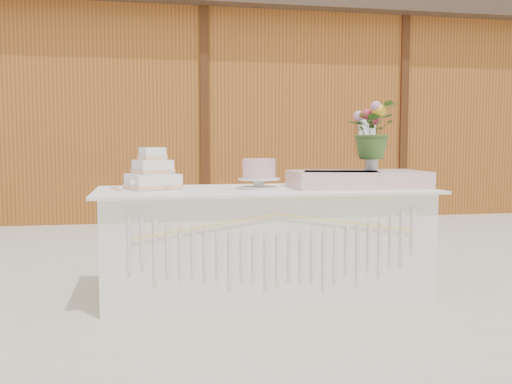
# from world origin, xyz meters

# --- Properties ---
(ground) EXTENTS (80.00, 80.00, 0.00)m
(ground) POSITION_xyz_m (0.00, 0.00, 0.00)
(ground) COLOR beige
(ground) RESTS_ON ground
(barn) EXTENTS (12.60, 4.60, 3.30)m
(barn) POSITION_xyz_m (-0.01, 5.99, 1.68)
(barn) COLOR #A65322
(barn) RESTS_ON ground
(cake_table) EXTENTS (2.40, 1.00, 0.77)m
(cake_table) POSITION_xyz_m (0.00, -0.00, 0.39)
(cake_table) COLOR white
(cake_table) RESTS_ON ground
(wedding_cake) EXTENTS (0.43, 0.43, 0.30)m
(wedding_cake) POSITION_xyz_m (-0.79, 0.09, 0.87)
(wedding_cake) COLOR white
(wedding_cake) RESTS_ON cake_table
(pink_cake_stand) EXTENTS (0.30, 0.30, 0.22)m
(pink_cake_stand) POSITION_xyz_m (-0.04, -0.01, 0.89)
(pink_cake_stand) COLOR white
(pink_cake_stand) RESTS_ON cake_table
(satin_runner) EXTENTS (1.00, 0.62, 0.12)m
(satin_runner) POSITION_xyz_m (0.71, -0.02, 0.83)
(satin_runner) COLOR beige
(satin_runner) RESTS_ON cake_table
(flower_vase) EXTENTS (0.10, 0.10, 0.13)m
(flower_vase) POSITION_xyz_m (0.85, 0.05, 0.96)
(flower_vase) COLOR #B5B5BA
(flower_vase) RESTS_ON satin_runner
(bouquet) EXTENTS (0.52, 0.51, 0.44)m
(bouquet) POSITION_xyz_m (0.85, 0.05, 1.25)
(bouquet) COLOR #3D6327
(bouquet) RESTS_ON flower_vase
(loose_flowers) EXTENTS (0.19, 0.33, 0.02)m
(loose_flowers) POSITION_xyz_m (-1.03, 0.09, 0.78)
(loose_flowers) COLOR pink
(loose_flowers) RESTS_ON cake_table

